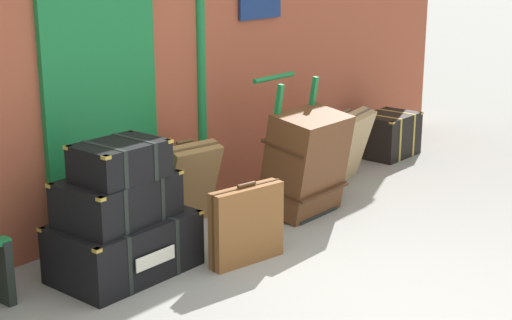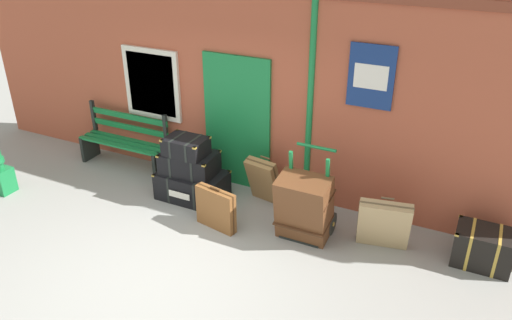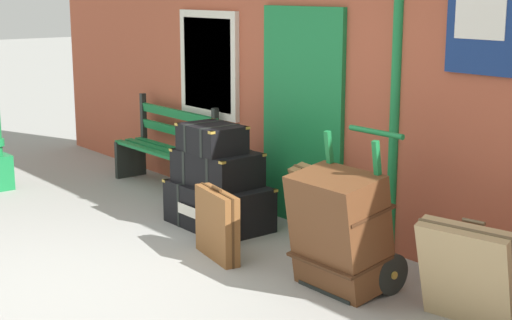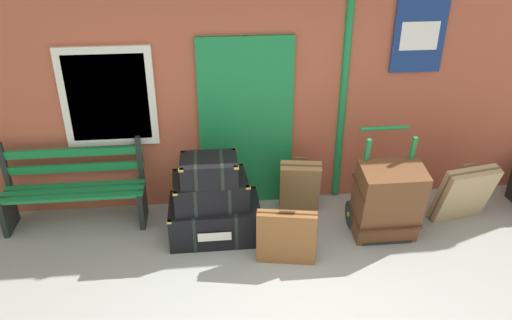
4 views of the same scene
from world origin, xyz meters
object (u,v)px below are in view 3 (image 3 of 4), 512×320
large_brown_trunk (340,231)px  suitcase_slate (468,274)px  steamer_trunk_base (219,205)px  suitcase_umber (319,206)px  suitcase_cream (217,225)px  platform_bench (167,150)px  steamer_trunk_middle (217,167)px  steamer_trunk_top (212,138)px  porters_trolley (355,251)px

large_brown_trunk → suitcase_slate: (1.01, 0.22, -0.10)m
steamer_trunk_base → suitcase_slate: size_ratio=1.35×
suitcase_umber → suitcase_cream: bearing=-108.6°
platform_bench → suitcase_cream: (2.32, -0.96, -0.15)m
steamer_trunk_middle → suitcase_umber: 1.14m
steamer_trunk_top → suitcase_slate: steamer_trunk_top is taller
porters_trolley → large_brown_trunk: (-0.00, -0.17, 0.20)m
porters_trolley → steamer_trunk_base: bearing=178.0°
porters_trolley → suitcase_umber: bearing=153.8°
steamer_trunk_top → large_brown_trunk: bearing=-5.7°
suitcase_slate → suitcase_cream: 2.24m
steamer_trunk_base → suitcase_umber: bearing=19.2°
steamer_trunk_base → steamer_trunk_top: (-0.04, -0.04, 0.66)m
steamer_trunk_top → suitcase_cream: size_ratio=0.97×
suitcase_slate → steamer_trunk_middle: bearing=179.5°
suitcase_umber → suitcase_cream: 0.95m
large_brown_trunk → suitcase_slate: large_brown_trunk is taller
steamer_trunk_middle → steamer_trunk_top: (-0.01, -0.05, 0.29)m
steamer_trunk_middle → suitcase_slate: suitcase_slate is taller
steamer_trunk_base → steamer_trunk_top: bearing=-131.6°
porters_trolley → steamer_trunk_middle: bearing=177.8°
steamer_trunk_middle → suitcase_slate: 2.94m
steamer_trunk_base → steamer_trunk_middle: (-0.03, 0.01, 0.37)m
large_brown_trunk → suitcase_cream: large_brown_trunk is taller
steamer_trunk_base → suitcase_slate: 2.91m
suitcase_umber → suitcase_slate: bearing=-11.3°
large_brown_trunk → suitcase_umber: size_ratio=1.27×
steamer_trunk_middle → steamer_trunk_top: bearing=-95.9°
porters_trolley → large_brown_trunk: 0.26m
porters_trolley → suitcase_umber: porters_trolley is taller
steamer_trunk_middle → large_brown_trunk: (1.93, -0.25, -0.11)m
porters_trolley → suitcase_umber: size_ratio=1.63×
platform_bench → steamer_trunk_middle: size_ratio=1.90×
steamer_trunk_base → suitcase_cream: bearing=-36.6°
steamer_trunk_base → porters_trolley: 1.90m
steamer_trunk_base → steamer_trunk_middle: steamer_trunk_middle is taller
suitcase_umber → steamer_trunk_top: bearing=-159.4°
suitcase_slate → suitcase_cream: suitcase_slate is taller
suitcase_slate → suitcase_umber: size_ratio=1.01×
suitcase_slate → suitcase_umber: suitcase_slate is taller
porters_trolley → large_brown_trunk: size_ratio=1.29×
steamer_trunk_top → suitcase_cream: (0.77, -0.50, -0.57)m
suitcase_slate → platform_bench: bearing=174.5°
steamer_trunk_middle → platform_bench: bearing=165.3°
steamer_trunk_base → large_brown_trunk: (1.89, -0.24, 0.26)m
porters_trolley → suitcase_cream: size_ratio=1.91×
platform_bench → suitcase_slate: size_ratio=2.14×
large_brown_trunk → suitcase_cream: (-1.16, -0.31, -0.17)m
large_brown_trunk → suitcase_umber: bearing=145.3°
steamer_trunk_top → steamer_trunk_middle: bearing=84.1°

